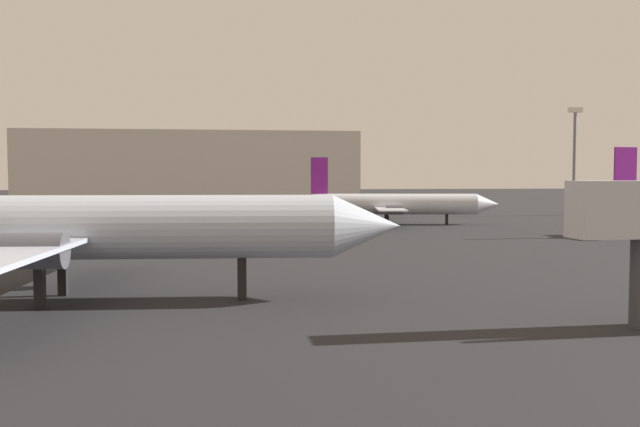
# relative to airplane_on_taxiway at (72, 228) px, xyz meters

# --- Properties ---
(airplane_on_taxiway) EXTENTS (33.51, 25.59, 9.80)m
(airplane_on_taxiway) POSITION_rel_airplane_on_taxiway_xyz_m (0.00, 0.00, 0.00)
(airplane_on_taxiway) COLOR #B2BCCC
(airplane_on_taxiway) RESTS_ON ground_plane
(airplane_far_right) EXTENTS (27.46, 20.26, 8.83)m
(airplane_far_right) POSITION_rel_airplane_on_taxiway_xyz_m (29.23, 51.29, -1.12)
(airplane_far_right) COLOR silver
(airplane_far_right) RESTS_ON ground_plane
(light_mast_right) EXTENTS (2.40, 0.50, 17.37)m
(light_mast_right) POSITION_rel_airplane_on_taxiway_xyz_m (63.02, 67.44, 6.13)
(light_mast_right) COLOR slate
(light_mast_right) RESTS_ON ground_plane
(terminal_building) EXTENTS (61.16, 21.12, 14.52)m
(terminal_building) POSITION_rel_airplane_on_taxiway_xyz_m (0.84, 96.19, 3.47)
(terminal_building) COLOR beige
(terminal_building) RESTS_ON ground_plane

